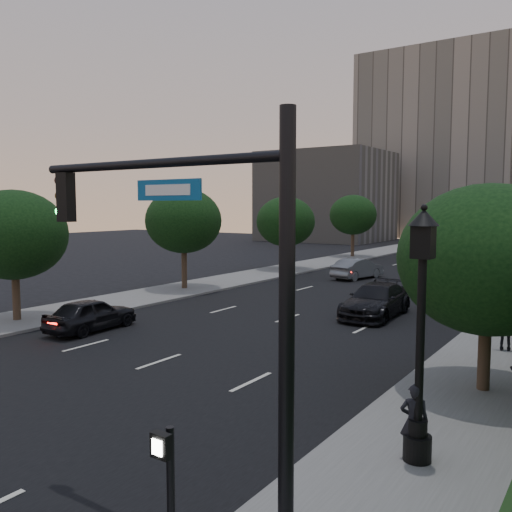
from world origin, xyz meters
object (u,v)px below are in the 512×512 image
Objects in this scene: sedan_near_left at (91,314)px; sedan_near_right at (376,300)px; street_lamp at (420,347)px; sedan_far_right at (495,264)px; pedestrian_c at (506,328)px; sedan_far_left at (430,251)px; pedestrian_a at (414,421)px; sedan_mid_left at (357,269)px; traffic_signal_mast at (227,328)px.

sedan_near_left is 0.77× the size of sedan_near_right.
street_lamp is 1.38× the size of sedan_far_right.
pedestrian_c is (16.04, 6.20, 0.25)m from sedan_near_left.
sedan_near_right is at bearing 100.57° from sedan_far_left.
sedan_mid_left is at bearing -85.02° from pedestrian_a.
sedan_near_right is at bearing 114.69° from street_lamp.
traffic_signal_mast is at bearing -77.64° from sedan_near_right.
sedan_far_left is at bearing 102.84° from traffic_signal_mast.
street_lamp is 1.17× the size of sedan_mid_left.
sedan_near_right is at bearing 128.43° from sedan_mid_left.
traffic_signal_mast reaches higher than street_lamp.
sedan_near_right is (6.69, -32.13, 0.02)m from sedan_far_left.
pedestrian_c is at bearing -162.25° from sedan_near_left.
sedan_mid_left is (2.90, 22.72, 0.04)m from sedan_near_left.
pedestrian_a is at bearing 83.07° from pedestrian_c.
sedan_mid_left reaches higher than sedan_far_right.
sedan_mid_left is at bearing -134.42° from sedan_far_right.
sedan_near_right is 3.45× the size of pedestrian_a.
sedan_near_right is (-4.96, 18.96, -2.84)m from traffic_signal_mast.
street_lamp reaches higher than sedan_far_right.
street_lamp is 0.99× the size of sedan_near_right.
pedestrian_a is (1.61, 4.50, -2.69)m from traffic_signal_mast.
sedan_far_left is 3.43× the size of pedestrian_c.
sedan_far_left reaches higher than sedan_far_right.
sedan_near_right is 22.63m from sedan_far_right.
traffic_signal_mast is at bearing 77.14° from pedestrian_c.
street_lamp is at bearing -87.67° from sedan_far_right.
sedan_mid_left is (-11.43, 31.63, -2.88)m from traffic_signal_mast.
sedan_near_right is (6.47, -12.67, 0.04)m from sedan_mid_left.
pedestrian_a is 0.98× the size of pedestrian_c.
sedan_near_right is 3.37× the size of pedestrian_c.
traffic_signal_mast is 17.13m from sedan_near_left.
sedan_far_right is (-3.45, 41.54, -2.98)m from traffic_signal_mast.
sedan_near_right is at bearing -99.40° from sedan_far_right.
traffic_signal_mast reaches higher than sedan_far_left.
pedestrian_a is at bearing 127.06° from sedan_mid_left.
traffic_signal_mast is 1.71× the size of sedan_far_right.
sedan_near_right reaches higher than sedan_near_left.
sedan_mid_left is at bearing 114.75° from sedan_near_right.
sedan_far_right is 2.47× the size of pedestrian_a.
pedestrian_c is at bearing 109.18° from sedan_far_left.
pedestrian_c is at bearing 83.56° from traffic_signal_mast.
sedan_near_left is 17.20m from pedestrian_c.
sedan_near_right is (-6.66, 14.49, -1.81)m from street_lamp.
sedan_near_left is 2.66× the size of pedestrian_a.
sedan_near_right reaches higher than sedan_mid_left.
sedan_near_left is 2.60× the size of pedestrian_c.
sedan_mid_left is at bearing 89.44° from sedan_far_left.
traffic_signal_mast reaches higher than sedan_near_right.
sedan_far_right is (-5.16, 37.07, -1.94)m from street_lamp.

